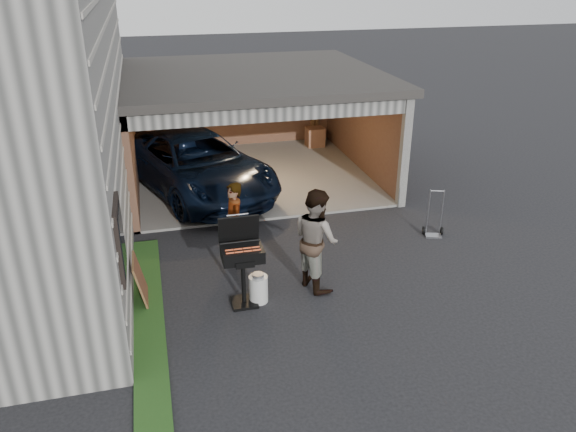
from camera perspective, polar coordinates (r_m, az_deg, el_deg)
name	(u,v)px	position (r m, az deg, el deg)	size (l,w,h in m)	color
ground	(280,305)	(10.03, -0.84, -9.03)	(80.00, 80.00, 0.00)	black
groundcover_strip	(151,359)	(9.03, -13.77, -13.96)	(0.50, 8.00, 0.06)	#193814
garage	(249,108)	(15.60, -3.96, 10.88)	(6.80, 6.30, 2.90)	#605E59
minivan	(196,166)	(14.60, -9.31, 5.07)	(2.49, 5.40, 1.50)	black
woman	(234,223)	(11.07, -5.52, -0.74)	(0.61, 0.40, 1.67)	silver
man	(316,239)	(10.15, 2.87, -2.34)	(0.93, 0.73, 1.92)	#422D19
bbq_grill	(242,256)	(9.65, -4.68, -4.09)	(0.71, 0.62, 1.58)	black
propane_tank	(258,289)	(10.01, -3.03, -7.40)	(0.34, 0.34, 0.50)	silver
plywood_panel	(141,281)	(10.25, -14.74, -6.36)	(0.04, 0.76, 0.85)	#52271C
hand_truck	(434,227)	(12.74, 14.57, -1.07)	(0.47, 0.42, 1.06)	gray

